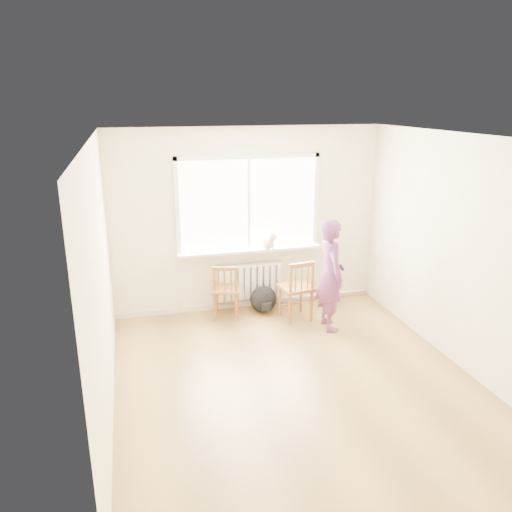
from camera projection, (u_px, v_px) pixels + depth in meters
floor at (296, 381)px, 5.66m from camera, size 4.50×4.50×0.00m
ceiling at (303, 137)px, 4.84m from camera, size 4.50×4.50×0.00m
back_wall at (248, 220)px, 7.33m from camera, size 4.00×0.01×2.70m
window at (248, 200)px, 7.21m from camera, size 2.12×0.05×1.42m
windowsill at (250, 250)px, 7.35m from camera, size 2.15×0.22×0.04m
radiator at (250, 281)px, 7.52m from camera, size 1.00×0.12×0.55m
heating_pipe at (325, 294)px, 7.96m from camera, size 1.40×0.04×0.04m
baseboard at (249, 303)px, 7.71m from camera, size 4.00×0.03×0.08m
chair_left at (226, 291)px, 7.16m from camera, size 0.50×0.49×0.83m
chair_right at (298, 290)px, 7.10m from camera, size 0.50×0.48×0.90m
person at (331, 275)px, 6.76m from camera, size 0.39×0.58×1.55m
cat at (268, 241)px, 7.29m from camera, size 0.26×0.45×0.30m
backpack at (264, 299)px, 7.43m from camera, size 0.47×0.40×0.41m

